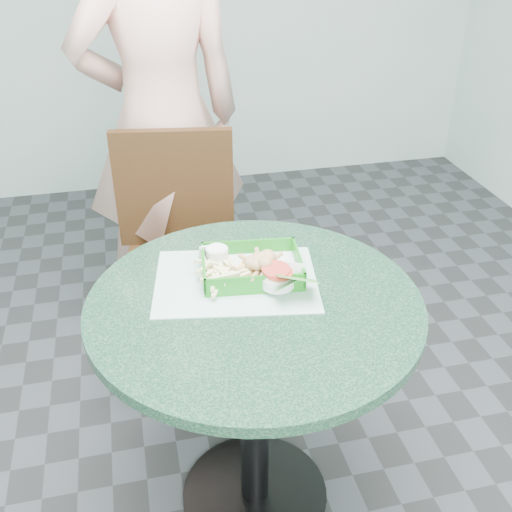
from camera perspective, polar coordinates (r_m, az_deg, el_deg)
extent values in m
cube|color=#303335|center=(2.07, -0.11, -21.79)|extent=(4.00, 5.00, 0.02)
cylinder|color=black|center=(2.06, -0.11, -21.62)|extent=(0.46, 0.46, 0.02)
cylinder|color=black|center=(1.78, -0.12, -14.42)|extent=(0.09, 0.09, 0.70)
cylinder|color=#243C2B|center=(1.55, -0.14, -5.20)|extent=(0.86, 0.86, 0.03)
cube|color=black|center=(2.24, -6.75, -1.53)|extent=(0.45, 0.45, 0.04)
cube|color=black|center=(2.29, -7.77, 6.40)|extent=(0.45, 0.04, 0.46)
cube|color=black|center=(2.22, -10.69, -9.85)|extent=(0.04, 0.04, 0.43)
cube|color=black|center=(2.25, -0.87, -8.57)|extent=(0.04, 0.04, 0.43)
cube|color=black|center=(2.52, -11.28, -4.24)|extent=(0.04, 0.04, 0.43)
cube|color=black|center=(2.55, -2.70, -3.19)|extent=(0.04, 0.04, 0.43)
imported|color=#E2A795|center=(2.33, -9.30, 16.89)|extent=(0.87, 0.64, 2.18)
cube|color=#A8D3C7|center=(1.61, -1.91, -2.92)|extent=(0.48, 0.39, 0.00)
cube|color=#187918|center=(1.63, -0.42, -2.23)|extent=(0.26, 0.19, 0.01)
cube|color=white|center=(1.62, -0.42, -2.05)|extent=(0.25, 0.18, 0.00)
cube|color=#187918|center=(1.69, -1.11, 0.22)|extent=(0.26, 0.01, 0.05)
cube|color=#187918|center=(1.54, 0.34, -3.25)|extent=(0.26, 0.01, 0.05)
cube|color=#187918|center=(1.64, 3.94, -0.89)|extent=(0.01, 0.19, 0.05)
cube|color=#187918|center=(1.59, -4.91, -1.99)|extent=(0.01, 0.19, 0.05)
cylinder|color=#F1BB63|center=(1.60, 0.48, -2.12)|extent=(0.12, 0.12, 0.02)
cylinder|color=silver|center=(1.63, -3.84, -0.55)|extent=(0.06, 0.06, 0.03)
cylinder|color=white|center=(1.62, -3.86, -0.03)|extent=(0.05, 0.05, 0.00)
cylinder|color=silver|center=(1.56, 2.31, -2.76)|extent=(0.09, 0.09, 0.03)
torus|color=beige|center=(1.55, 2.33, -2.20)|extent=(0.08, 0.08, 0.01)
cylinder|color=#CB3D2D|center=(1.55, 2.33, -1.92)|extent=(0.08, 0.08, 0.01)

